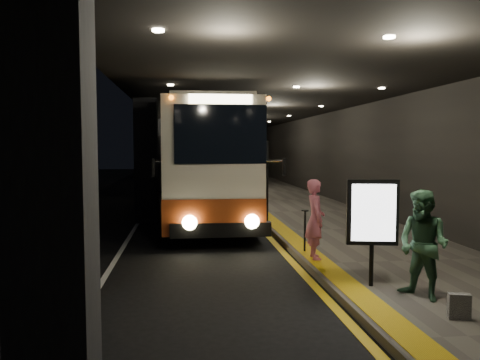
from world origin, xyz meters
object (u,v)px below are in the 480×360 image
stanchion_post (305,231)px  coach_second (199,161)px  coach_main (208,167)px  passenger_boarding (315,219)px  passenger_waiting_green (423,245)px  bag_polka (459,306)px  coach_third (194,156)px  info_sign (372,214)px

stanchion_post → coach_second: bearing=95.5°
coach_main → passenger_boarding: coach_main is taller
passenger_waiting_green → bag_polka: passenger_waiting_green is taller
passenger_boarding → coach_third: bearing=5.7°
coach_third → passenger_boarding: (2.02, -34.65, -0.73)m
info_sign → stanchion_post: size_ratio=1.94×
coach_second → passenger_waiting_green: bearing=-79.9°
passenger_waiting_green → info_sign: (-0.56, 0.81, 0.41)m
passenger_boarding → passenger_waiting_green: 3.14m
coach_third → passenger_boarding: 34.72m
coach_main → stanchion_post: bearing=-72.9°
coach_third → info_sign: coach_third is taller
coach_second → coach_main: bearing=-87.3°
stanchion_post → passenger_boarding: bearing=-86.2°
bag_polka → info_sign: info_sign is taller
passenger_boarding → stanchion_post: (-0.05, 0.73, -0.41)m
coach_second → passenger_waiting_green: (2.99, -23.69, -0.67)m
coach_second → info_sign: size_ratio=5.95×
coach_main → info_sign: coach_main is taller
passenger_boarding → passenger_waiting_green: (1.00, -2.97, 0.01)m
coach_second → bag_polka: bearing=-79.9°
coach_third → passenger_waiting_green: bearing=-86.6°
passenger_waiting_green → coach_main: bearing=166.5°
coach_second → coach_third: 13.94m
passenger_boarding → coach_main: bearing=16.9°
coach_main → coach_second: size_ratio=1.11×
coach_main → bag_polka: bearing=-73.6°
coach_third → coach_second: bearing=-91.1°
passenger_boarding → passenger_waiting_green: passenger_waiting_green is taller
coach_third → bag_polka: 38.70m
passenger_boarding → info_sign: size_ratio=0.93×
coach_second → stanchion_post: 20.11m
passenger_boarding → passenger_waiting_green: size_ratio=0.99×
passenger_boarding → bag_polka: size_ratio=4.82×
info_sign → coach_main: bearing=114.6°
info_sign → stanchion_post: info_sign is taller
passenger_boarding → stanchion_post: passenger_boarding is taller
info_sign → coach_second: bearing=106.7°
coach_third → passenger_boarding: size_ratio=6.54×
coach_main → passenger_boarding: (2.03, -7.84, -0.87)m
passenger_waiting_green → stanchion_post: (-1.05, 3.70, -0.41)m
passenger_boarding → info_sign: bearing=-166.0°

